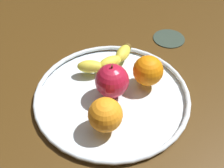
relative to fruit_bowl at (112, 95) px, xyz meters
The scene contains 7 objects.
ground_plane 2.92cm from the fruit_bowl, ahead, with size 163.31×163.31×4.00cm, color #442D10.
fruit_bowl is the anchor object (origin of this frame).
banana 10.74cm from the fruit_bowl, 71.05° to the left, with size 17.82×8.02×3.38cm.
apple 5.01cm from the fruit_bowl, 136.48° to the left, with size 8.18×8.18×8.98cm.
orange_center 11.10cm from the fruit_bowl, 121.62° to the right, with size 7.55×7.55×7.55cm, color orange.
orange_front_left 10.78cm from the fruit_bowl, ahead, with size 7.59×7.59×7.59cm, color orange.
ambient_coaster 30.48cm from the fruit_bowl, 30.69° to the left, with size 9.82×9.82×0.60cm, color #2A382E.
Camera 1 is at (-18.95, -43.50, 52.45)cm, focal length 45.15 mm.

